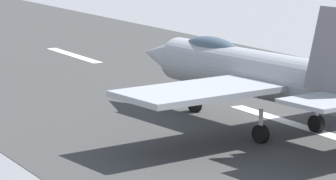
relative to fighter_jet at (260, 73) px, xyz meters
The scene contains 3 objects.
ground_plane 3.17m from the fighter_jet, 79.14° to the right, with size 400.00×400.00×0.00m, color slate.
runway_strip 3.16m from the fighter_jet, 79.66° to the right, with size 240.00×26.00×0.02m.
fighter_jet is the anchor object (origin of this frame).
Camera 1 is at (-30.91, 23.74, 8.68)m, focal length 94.49 mm.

